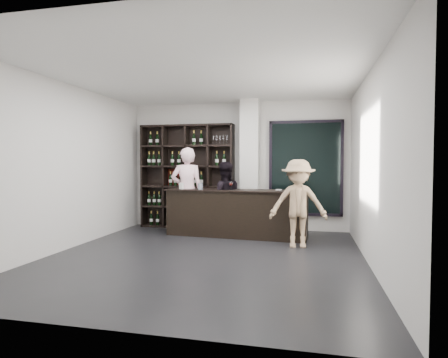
% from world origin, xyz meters
% --- Properties ---
extents(floor, '(5.00, 5.50, 0.01)m').
position_xyz_m(floor, '(0.00, 0.00, -0.01)').
color(floor, black).
rests_on(floor, ground).
extents(wine_shelf, '(2.20, 0.35, 2.40)m').
position_xyz_m(wine_shelf, '(-1.15, 2.57, 1.20)').
color(wine_shelf, black).
rests_on(wine_shelf, floor).
extents(structural_column, '(0.40, 0.40, 2.90)m').
position_xyz_m(structural_column, '(0.35, 2.47, 1.45)').
color(structural_column, silver).
rests_on(structural_column, floor).
extents(glass_panel, '(1.60, 0.08, 2.10)m').
position_xyz_m(glass_panel, '(1.55, 2.69, 1.40)').
color(glass_panel, black).
rests_on(glass_panel, floor).
extents(tasting_counter, '(2.95, 0.62, 0.97)m').
position_xyz_m(tasting_counter, '(0.17, 1.73, 0.49)').
color(tasting_counter, black).
rests_on(tasting_counter, floor).
extents(taster_pink, '(0.77, 0.61, 1.84)m').
position_xyz_m(taster_pink, '(-0.92, 1.85, 0.92)').
color(taster_pink, '#FFCDD7').
rests_on(taster_pink, floor).
extents(taster_black, '(0.90, 0.79, 1.54)m').
position_xyz_m(taster_black, '(-0.10, 1.85, 0.77)').
color(taster_black, black).
rests_on(taster_black, floor).
extents(customer, '(1.06, 0.65, 1.58)m').
position_xyz_m(customer, '(1.44, 1.05, 0.79)').
color(customer, '#977A5B').
rests_on(customer, floor).
extents(wine_glass, '(0.10, 0.10, 0.19)m').
position_xyz_m(wine_glass, '(0.09, 1.65, 1.06)').
color(wine_glass, white).
rests_on(wine_glass, tasting_counter).
extents(spit_cup, '(0.12, 0.12, 0.13)m').
position_xyz_m(spit_cup, '(-0.56, 1.65, 1.03)').
color(spit_cup, silver).
rests_on(spit_cup, tasting_counter).
extents(napkin_stack, '(0.11, 0.11, 0.02)m').
position_xyz_m(napkin_stack, '(1.04, 1.78, 0.98)').
color(napkin_stack, white).
rests_on(napkin_stack, tasting_counter).
extents(card_stand, '(0.10, 0.07, 0.13)m').
position_xyz_m(card_stand, '(-0.98, 1.68, 1.03)').
color(card_stand, white).
rests_on(card_stand, tasting_counter).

